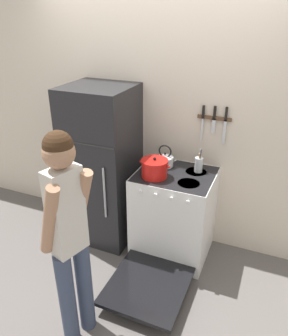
% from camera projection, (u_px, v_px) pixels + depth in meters
% --- Properties ---
extents(ground_plane, '(14.00, 14.00, 0.00)m').
position_uv_depth(ground_plane, '(156.00, 226.00, 3.78)').
color(ground_plane, '#5B5654').
extents(wall_back, '(10.00, 0.06, 2.55)m').
position_uv_depth(wall_back, '(159.00, 119.00, 3.24)').
color(wall_back, beige).
rests_on(wall_back, ground_plane).
extents(refrigerator, '(0.64, 0.64, 1.63)m').
position_uv_depth(refrigerator, '(103.00, 166.00, 3.33)').
color(refrigerator, black).
rests_on(refrigerator, ground_plane).
extents(stove_range, '(0.72, 1.33, 0.89)m').
position_uv_depth(stove_range, '(172.00, 216.00, 3.19)').
color(stove_range, white).
rests_on(stove_range, ground_plane).
extents(dutch_oven_pot, '(0.29, 0.25, 0.19)m').
position_uv_depth(dutch_oven_pot, '(154.00, 168.00, 2.95)').
color(dutch_oven_pot, red).
rests_on(dutch_oven_pot, stove_range).
extents(tea_kettle, '(0.21, 0.17, 0.22)m').
position_uv_depth(tea_kettle, '(165.00, 160.00, 3.15)').
color(tea_kettle, silver).
rests_on(tea_kettle, stove_range).
extents(utensil_jar, '(0.08, 0.08, 0.23)m').
position_uv_depth(utensil_jar, '(199.00, 164.00, 3.04)').
color(utensil_jar, silver).
rests_on(utensil_jar, stove_range).
extents(person, '(0.33, 0.39, 1.65)m').
position_uv_depth(person, '(69.00, 233.00, 2.14)').
color(person, '#38425B').
rests_on(person, ground_plane).
extents(wall_knife_strip, '(0.31, 0.03, 0.35)m').
position_uv_depth(wall_knife_strip, '(215.00, 118.00, 2.97)').
color(wall_knife_strip, brown).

